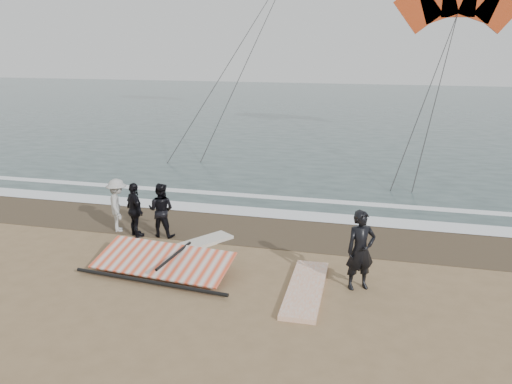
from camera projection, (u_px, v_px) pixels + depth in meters
ground at (201, 301)px, 10.65m from camera, size 120.00×120.00×0.00m
sea at (336, 109)px, 41.35m from camera, size 120.00×54.00×0.02m
wet_sand at (252, 228)px, 14.83m from camera, size 120.00×2.80×0.01m
foam_near at (263, 212)px, 16.13m from camera, size 120.00×0.90×0.01m
foam_far at (273, 197)px, 17.71m from camera, size 120.00×0.45×0.01m
man_main at (361, 250)px, 10.98m from camera, size 0.79×0.69×1.83m
board_white at (306, 289)px, 11.07m from camera, size 0.79×2.73×0.11m
board_cream at (196, 244)px, 13.54m from camera, size 1.73×2.13×0.09m
trio_cluster at (136, 208)px, 14.19m from camera, size 2.29×1.33×1.58m
sail_rig at (163, 261)px, 12.13m from camera, size 3.86×1.99×0.49m
kite_red at (458, 7)px, 24.99m from camera, size 7.03×5.10×12.34m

